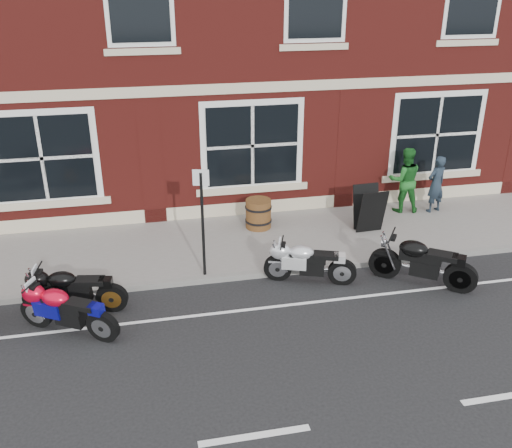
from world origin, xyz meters
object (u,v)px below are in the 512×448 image
object	(u,v)px
moto_sport_silver	(308,260)
parking_sign	(202,216)
moto_sport_red	(67,308)
moto_sport_black	(72,288)
moto_naked_black	(421,259)
pedestrian_left	(436,184)
a_board_sign	(369,209)
barrel_planter	(258,214)
pedestrian_right	(405,180)

from	to	relation	value
moto_sport_silver	parking_sign	xyz separation A→B (m)	(-2.09, 0.54, 0.96)
moto_sport_red	moto_sport_black	bearing A→B (deg)	27.77
moto_naked_black	pedestrian_left	xyz separation A→B (m)	(2.02, 3.26, 0.31)
moto_naked_black	pedestrian_left	distance (m)	3.84
moto_naked_black	moto_sport_silver	bearing A→B (deg)	111.93
a_board_sign	parking_sign	bearing A→B (deg)	-164.89
pedestrian_left	moto_sport_silver	bearing A→B (deg)	15.55
barrel_planter	a_board_sign	bearing A→B (deg)	-15.21
moto_sport_silver	barrel_planter	xyz separation A→B (m)	(-0.49, 2.64, -0.01)
pedestrian_left	parking_sign	bearing A→B (deg)	1.98
pedestrian_left	pedestrian_right	xyz separation A→B (m)	(-0.80, 0.20, 0.10)
moto_naked_black	a_board_sign	world-z (taller)	a_board_sign
pedestrian_left	a_board_sign	world-z (taller)	pedestrian_left
barrel_planter	parking_sign	size ratio (longest dim) A/B	0.31
pedestrian_left	barrel_planter	size ratio (longest dim) A/B	2.09
barrel_planter	moto_sport_red	bearing A→B (deg)	-140.16
moto_naked_black	barrel_planter	bearing A→B (deg)	76.21
moto_sport_red	pedestrian_right	distance (m)	9.01
moto_sport_red	moto_sport_black	world-z (taller)	moto_sport_red
moto_sport_silver	pedestrian_left	distance (m)	5.06
moto_sport_black	moto_naked_black	world-z (taller)	moto_naked_black
moto_sport_red	parking_sign	size ratio (longest dim) A/B	0.77
moto_sport_silver	pedestrian_right	world-z (taller)	pedestrian_right
moto_naked_black	barrel_planter	world-z (taller)	moto_naked_black
moto_sport_red	moto_sport_silver	bearing A→B (deg)	-48.70
moto_naked_black	a_board_sign	xyz separation A→B (m)	(-0.13, 2.49, 0.11)
moto_sport_black	a_board_sign	world-z (taller)	a_board_sign
a_board_sign	moto_sport_black	bearing A→B (deg)	-166.10
moto_sport_red	pedestrian_right	bearing A→B (deg)	-34.40
moto_sport_black	pedestrian_right	bearing A→B (deg)	-58.67
parking_sign	moto_sport_red	bearing A→B (deg)	-135.76
a_board_sign	barrel_planter	xyz separation A→B (m)	(-2.60, 0.71, -0.19)
moto_sport_silver	barrel_planter	bearing A→B (deg)	30.25
moto_sport_silver	moto_naked_black	size ratio (longest dim) A/B	0.99
moto_sport_silver	parking_sign	world-z (taller)	parking_sign
moto_sport_black	a_board_sign	distance (m)	7.10
moto_sport_black	moto_naked_black	size ratio (longest dim) A/B	1.06
moto_sport_black	moto_naked_black	xyz separation A→B (m)	(6.91, -0.38, 0.05)
moto_sport_black	pedestrian_right	size ratio (longest dim) A/B	1.14
barrel_planter	parking_sign	xyz separation A→B (m)	(-1.60, -2.11, 0.97)
moto_sport_black	barrel_planter	size ratio (longest dim) A/B	2.70
moto_sport_silver	a_board_sign	size ratio (longest dim) A/B	1.66
moto_sport_black	parking_sign	bearing A→B (deg)	-64.15
moto_sport_black	moto_sport_silver	world-z (taller)	moto_sport_black
moto_sport_silver	pedestrian_right	size ratio (longest dim) A/B	1.07
moto_sport_red	pedestrian_left	world-z (taller)	pedestrian_left
moto_sport_black	moto_sport_red	bearing A→B (deg)	-172.34
a_board_sign	moto_sport_silver	bearing A→B (deg)	-140.77
moto_naked_black	pedestrian_left	bearing A→B (deg)	3.99
pedestrian_right	moto_sport_red	bearing A→B (deg)	34.92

